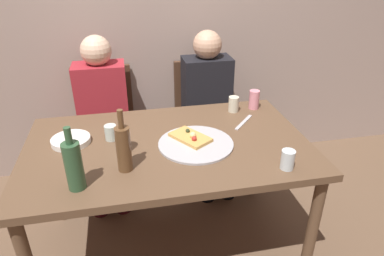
{
  "coord_description": "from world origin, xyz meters",
  "views": [
    {
      "loc": [
        -0.2,
        -1.6,
        1.68
      ],
      "look_at": [
        0.14,
        0.05,
        0.8
      ],
      "focal_mm": 32.23,
      "sensor_mm": 36.0,
      "label": 1
    }
  ],
  "objects_px": {
    "pizza_slice_last": "(191,137)",
    "pizza_tray": "(196,144)",
    "dining_table": "(168,155)",
    "soda_can": "(254,100)",
    "wine_glass": "(111,133)",
    "guest_in_sweater": "(103,113)",
    "plate_stack": "(71,140)",
    "tumbler_near": "(234,104)",
    "beer_bottle": "(74,165)",
    "short_glass": "(123,141)",
    "chair_right": "(204,111)",
    "table_knife": "(244,122)",
    "wine_bottle": "(124,148)",
    "guest_in_beanie": "(209,104)",
    "tumbler_far": "(288,160)",
    "chair_left": "(105,120)"
  },
  "relations": [
    {
      "from": "tumbler_near",
      "to": "plate_stack",
      "type": "xyz_separation_m",
      "value": [
        -0.98,
        -0.21,
        -0.03
      ]
    },
    {
      "from": "plate_stack",
      "to": "guest_in_sweater",
      "type": "height_order",
      "value": "guest_in_sweater"
    },
    {
      "from": "chair_right",
      "to": "tumbler_near",
      "type": "bearing_deg",
      "value": 96.15
    },
    {
      "from": "soda_can",
      "to": "guest_in_sweater",
      "type": "height_order",
      "value": "guest_in_sweater"
    },
    {
      "from": "dining_table",
      "to": "short_glass",
      "type": "distance_m",
      "value": 0.27
    },
    {
      "from": "tumbler_near",
      "to": "wine_bottle",
      "type": "bearing_deg",
      "value": -143.12
    },
    {
      "from": "wine_glass",
      "to": "short_glass",
      "type": "relative_size",
      "value": 0.73
    },
    {
      "from": "tumbler_far",
      "to": "guest_in_sweater",
      "type": "xyz_separation_m",
      "value": [
        -0.89,
        1.06,
        -0.16
      ]
    },
    {
      "from": "dining_table",
      "to": "guest_in_beanie",
      "type": "relative_size",
      "value": 1.29
    },
    {
      "from": "dining_table",
      "to": "beer_bottle",
      "type": "distance_m",
      "value": 0.57
    },
    {
      "from": "wine_glass",
      "to": "tumbler_near",
      "type": "bearing_deg",
      "value": 15.81
    },
    {
      "from": "chair_right",
      "to": "guest_in_sweater",
      "type": "xyz_separation_m",
      "value": [
        -0.78,
        -0.15,
        0.13
      ]
    },
    {
      "from": "tumbler_near",
      "to": "chair_right",
      "type": "distance_m",
      "value": 0.61
    },
    {
      "from": "table_knife",
      "to": "wine_bottle",
      "type": "bearing_deg",
      "value": 158.7
    },
    {
      "from": "beer_bottle",
      "to": "soda_can",
      "type": "relative_size",
      "value": 2.43
    },
    {
      "from": "tumbler_near",
      "to": "table_knife",
      "type": "xyz_separation_m",
      "value": [
        0.01,
        -0.17,
        -0.05
      ]
    },
    {
      "from": "wine_glass",
      "to": "chair_right",
      "type": "relative_size",
      "value": 0.09
    },
    {
      "from": "dining_table",
      "to": "wine_glass",
      "type": "xyz_separation_m",
      "value": [
        -0.3,
        0.1,
        0.12
      ]
    },
    {
      "from": "tumbler_near",
      "to": "dining_table",
      "type": "bearing_deg",
      "value": -145.77
    },
    {
      "from": "pizza_tray",
      "to": "tumbler_near",
      "type": "height_order",
      "value": "tumbler_near"
    },
    {
      "from": "pizza_tray",
      "to": "tumbler_far",
      "type": "bearing_deg",
      "value": -38.89
    },
    {
      "from": "beer_bottle",
      "to": "tumbler_near",
      "type": "relative_size",
      "value": 3.01
    },
    {
      "from": "table_knife",
      "to": "guest_in_beanie",
      "type": "bearing_deg",
      "value": 49.26
    },
    {
      "from": "chair_right",
      "to": "guest_in_sweater",
      "type": "relative_size",
      "value": 0.77
    },
    {
      "from": "pizza_slice_last",
      "to": "pizza_tray",
      "type": "bearing_deg",
      "value": -69.32
    },
    {
      "from": "beer_bottle",
      "to": "short_glass",
      "type": "relative_size",
      "value": 2.54
    },
    {
      "from": "plate_stack",
      "to": "pizza_slice_last",
      "type": "bearing_deg",
      "value": -9.51
    },
    {
      "from": "dining_table",
      "to": "soda_can",
      "type": "xyz_separation_m",
      "value": [
        0.61,
        0.34,
        0.14
      ]
    },
    {
      "from": "tumbler_far",
      "to": "plate_stack",
      "type": "bearing_deg",
      "value": 155.95
    },
    {
      "from": "short_glass",
      "to": "beer_bottle",
      "type": "bearing_deg",
      "value": -126.82
    },
    {
      "from": "tumbler_near",
      "to": "guest_in_sweater",
      "type": "xyz_separation_m",
      "value": [
        -0.84,
        0.39,
        -0.16
      ]
    },
    {
      "from": "table_knife",
      "to": "guest_in_sweater",
      "type": "relative_size",
      "value": 0.19
    },
    {
      "from": "plate_stack",
      "to": "chair_left",
      "type": "relative_size",
      "value": 0.23
    },
    {
      "from": "pizza_tray",
      "to": "guest_in_sweater",
      "type": "height_order",
      "value": "guest_in_sweater"
    },
    {
      "from": "short_glass",
      "to": "guest_in_beanie",
      "type": "height_order",
      "value": "guest_in_beanie"
    },
    {
      "from": "pizza_tray",
      "to": "wine_glass",
      "type": "height_order",
      "value": "wine_glass"
    },
    {
      "from": "wine_bottle",
      "to": "tumbler_far",
      "type": "relative_size",
      "value": 3.21
    },
    {
      "from": "chair_right",
      "to": "wine_bottle",
      "type": "bearing_deg",
      "value": 58.87
    },
    {
      "from": "tumbler_near",
      "to": "soda_can",
      "type": "bearing_deg",
      "value": 7.58
    },
    {
      "from": "pizza_tray",
      "to": "plate_stack",
      "type": "distance_m",
      "value": 0.67
    },
    {
      "from": "plate_stack",
      "to": "guest_in_beanie",
      "type": "relative_size",
      "value": 0.18
    },
    {
      "from": "tumbler_far",
      "to": "soda_can",
      "type": "relative_size",
      "value": 0.79
    },
    {
      "from": "tumbler_near",
      "to": "beer_bottle",
      "type": "bearing_deg",
      "value": -145.55
    },
    {
      "from": "wine_bottle",
      "to": "short_glass",
      "type": "xyz_separation_m",
      "value": [
        -0.0,
        0.18,
        -0.06
      ]
    },
    {
      "from": "wine_glass",
      "to": "guest_in_beanie",
      "type": "bearing_deg",
      "value": 40.46
    },
    {
      "from": "guest_in_sweater",
      "to": "beer_bottle",
      "type": "bearing_deg",
      "value": 85.83
    },
    {
      "from": "dining_table",
      "to": "table_knife",
      "type": "height_order",
      "value": "table_knife"
    },
    {
      "from": "short_glass",
      "to": "tumbler_far",
      "type": "bearing_deg",
      "value": -23.25
    },
    {
      "from": "wine_bottle",
      "to": "chair_right",
      "type": "relative_size",
      "value": 0.34
    },
    {
      "from": "guest_in_beanie",
      "to": "pizza_slice_last",
      "type": "bearing_deg",
      "value": 67.87
    }
  ]
}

